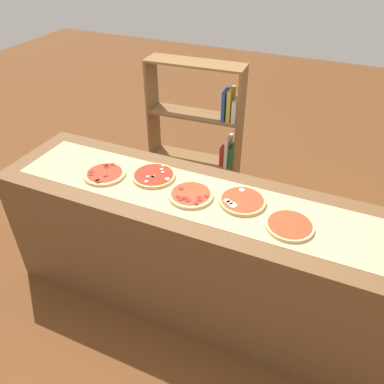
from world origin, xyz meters
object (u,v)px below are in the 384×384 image
at_px(pizza_pepperoni_0, 105,174).
at_px(pizza_mozzarella_3, 242,201).
at_px(pizza_pepperoni_2, 191,195).
at_px(bookshelf, 205,142).
at_px(pizza_mushroom_1, 154,176).
at_px(pizza_plain_4, 290,225).

distance_m(pizza_pepperoni_0, pizza_mozzarella_3, 0.90).
bearing_deg(pizza_pepperoni_2, bookshelf, 108.03).
relative_size(pizza_mushroom_1, pizza_pepperoni_2, 1.01).
bearing_deg(pizza_pepperoni_2, pizza_plain_4, -3.54).
height_order(pizza_pepperoni_0, bookshelf, bookshelf).
bearing_deg(pizza_mozzarella_3, pizza_mushroom_1, 177.75).
height_order(pizza_pepperoni_2, pizza_plain_4, pizza_pepperoni_2).
xyz_separation_m(pizza_mushroom_1, pizza_plain_4, (0.89, -0.13, -0.00)).
height_order(pizza_pepperoni_0, pizza_pepperoni_2, pizza_pepperoni_2).
bearing_deg(pizza_pepperoni_2, pizza_mozzarella_3, 12.49).
bearing_deg(bookshelf, pizza_mozzarella_3, -57.75).
distance_m(pizza_pepperoni_0, pizza_plain_4, 1.19).
height_order(pizza_mozzarella_3, bookshelf, bookshelf).
height_order(pizza_pepperoni_2, pizza_mozzarella_3, pizza_mozzarella_3).
xyz_separation_m(pizza_mushroom_1, pizza_pepperoni_2, (0.30, -0.09, -0.00)).
xyz_separation_m(pizza_pepperoni_2, bookshelf, (-0.36, 1.11, -0.28)).
bearing_deg(pizza_pepperoni_0, pizza_mushroom_1, 19.65).
relative_size(pizza_pepperoni_2, pizza_mozzarella_3, 0.99).
bearing_deg(pizza_pepperoni_0, bookshelf, 78.14).
height_order(pizza_plain_4, bookshelf, bookshelf).
bearing_deg(pizza_mozzarella_3, bookshelf, 122.25).
bearing_deg(pizza_pepperoni_0, pizza_plain_4, -0.92).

